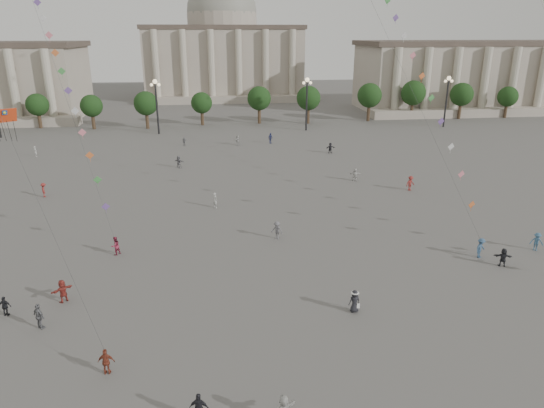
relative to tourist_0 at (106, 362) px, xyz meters
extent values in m
plane|color=#53504E|center=(11.12, 3.42, -0.84)|extent=(360.00, 360.00, 0.00)
cube|color=#A39688|center=(86.12, 98.42, 7.16)|extent=(80.00, 22.00, 16.00)
cube|color=#4C4038|center=(86.12, 98.42, 15.76)|extent=(81.60, 22.44, 1.20)
cube|color=#A39688|center=(86.12, 85.42, 0.16)|extent=(84.00, 4.00, 2.00)
cube|color=#A39688|center=(11.12, 133.42, 9.16)|extent=(46.00, 30.00, 20.00)
cube|color=#4C4038|center=(11.12, 133.42, 19.76)|extent=(46.92, 30.60, 1.20)
cube|color=#A39688|center=(11.12, 116.42, 0.16)|extent=(48.30, 4.00, 2.00)
cylinder|color=#A39688|center=(11.12, 133.42, 21.66)|extent=(21.00, 21.00, 5.00)
sphere|color=gray|center=(11.12, 133.42, 24.16)|extent=(21.00, 21.00, 21.00)
cylinder|color=#36291B|center=(-30.88, 81.42, 0.92)|extent=(0.70, 0.70, 3.52)
sphere|color=#163213|center=(-30.88, 81.42, 4.60)|extent=(5.12, 5.12, 5.12)
cylinder|color=#36291B|center=(-18.88, 81.42, 0.92)|extent=(0.70, 0.70, 3.52)
sphere|color=#163213|center=(-18.88, 81.42, 4.60)|extent=(5.12, 5.12, 5.12)
cylinder|color=#36291B|center=(-6.88, 81.42, 0.92)|extent=(0.70, 0.70, 3.52)
sphere|color=#163213|center=(-6.88, 81.42, 4.60)|extent=(5.12, 5.12, 5.12)
cylinder|color=#36291B|center=(5.12, 81.42, 0.92)|extent=(0.70, 0.70, 3.52)
sphere|color=#163213|center=(5.12, 81.42, 4.60)|extent=(5.12, 5.12, 5.12)
cylinder|color=#36291B|center=(17.12, 81.42, 0.92)|extent=(0.70, 0.70, 3.52)
sphere|color=#163213|center=(17.12, 81.42, 4.60)|extent=(5.12, 5.12, 5.12)
cylinder|color=#36291B|center=(29.12, 81.42, 0.92)|extent=(0.70, 0.70, 3.52)
sphere|color=#163213|center=(29.12, 81.42, 4.60)|extent=(5.12, 5.12, 5.12)
cylinder|color=#36291B|center=(41.12, 81.42, 0.92)|extent=(0.70, 0.70, 3.52)
sphere|color=#163213|center=(41.12, 81.42, 4.60)|extent=(5.12, 5.12, 5.12)
cylinder|color=#36291B|center=(53.12, 81.42, 0.92)|extent=(0.70, 0.70, 3.52)
sphere|color=#163213|center=(53.12, 81.42, 4.60)|extent=(5.12, 5.12, 5.12)
cylinder|color=#36291B|center=(65.12, 81.42, 0.92)|extent=(0.70, 0.70, 3.52)
sphere|color=#163213|center=(65.12, 81.42, 4.60)|extent=(5.12, 5.12, 5.12)
cylinder|color=#36291B|center=(77.12, 81.42, 0.92)|extent=(0.70, 0.70, 3.52)
sphere|color=#163213|center=(77.12, 81.42, 4.60)|extent=(5.12, 5.12, 5.12)
cylinder|color=#262628|center=(-3.88, 73.42, 4.16)|extent=(0.36, 0.36, 10.00)
sphere|color=#FFE5B2|center=(-3.88, 73.42, 9.36)|extent=(0.90, 0.90, 0.90)
sphere|color=#FFE5B2|center=(-4.58, 73.42, 8.76)|extent=(0.60, 0.60, 0.60)
sphere|color=#FFE5B2|center=(-3.18, 73.42, 8.76)|extent=(0.60, 0.60, 0.60)
cylinder|color=#262628|center=(26.12, 73.42, 4.16)|extent=(0.36, 0.36, 10.00)
sphere|color=#FFE5B2|center=(26.12, 73.42, 9.36)|extent=(0.90, 0.90, 0.90)
sphere|color=#FFE5B2|center=(25.42, 73.42, 8.76)|extent=(0.60, 0.60, 0.60)
sphere|color=#FFE5B2|center=(26.82, 73.42, 8.76)|extent=(0.60, 0.60, 0.60)
cylinder|color=#262628|center=(56.12, 73.42, 4.16)|extent=(0.36, 0.36, 10.00)
sphere|color=#FFE5B2|center=(56.12, 73.42, 9.36)|extent=(0.90, 0.90, 0.90)
sphere|color=#FFE5B2|center=(55.42, 73.42, 8.76)|extent=(0.60, 0.60, 0.60)
sphere|color=#FFE5B2|center=(56.82, 73.42, 8.76)|extent=(0.60, 0.60, 0.60)
imported|color=navy|center=(17.25, 61.89, 0.11)|extent=(1.15, 1.08, 1.91)
imported|color=#212227|center=(31.37, 10.34, -0.02)|extent=(1.61, 0.94, 1.66)
imported|color=#B0AFAB|center=(11.21, 61.23, 0.08)|extent=(1.41, 1.72, 1.84)
imported|color=#5E5D62|center=(12.68, 18.60, 0.07)|extent=(1.37, 1.19, 1.83)
imported|color=silver|center=(25.92, 36.92, 0.02)|extent=(1.68, 0.84, 1.74)
imported|color=maroon|center=(31.73, 31.86, 0.11)|extent=(1.39, 1.05, 1.91)
imported|color=black|center=(26.33, 53.06, 0.03)|extent=(1.70, 0.83, 1.76)
imported|color=silver|center=(-22.08, 56.70, 0.00)|extent=(0.71, 0.74, 1.70)
imported|color=slate|center=(1.59, 46.78, 0.06)|extent=(1.69, 1.40, 1.81)
imported|color=#B0B1AC|center=(6.76, 28.44, 0.06)|extent=(0.74, 0.79, 1.80)
imported|color=#385D7E|center=(36.28, 12.96, 0.04)|extent=(1.32, 1.11, 1.77)
imported|color=slate|center=(1.68, 61.83, -0.06)|extent=(0.98, 0.61, 1.56)
imported|color=maroon|center=(-14.12, 34.91, 0.05)|extent=(1.04, 1.31, 1.78)
imported|color=brown|center=(0.00, 0.00, 0.00)|extent=(1.01, 0.47, 1.69)
imported|color=black|center=(-8.43, 7.37, -0.08)|extent=(0.94, 0.53, 1.52)
imported|color=maroon|center=(-4.86, 8.87, 0.05)|extent=(1.61, 1.50, 1.80)
imported|color=slate|center=(-5.46, 5.40, 0.10)|extent=(1.15, 1.05, 1.89)
imported|color=black|center=(5.53, -4.51, 0.04)|extent=(1.10, 0.65, 1.76)
imported|color=maroon|center=(-2.41, 16.85, 0.03)|extent=(1.07, 1.07, 1.75)
imported|color=#345275|center=(30.31, 12.17, 0.09)|extent=(1.38, 1.23, 1.86)
imported|color=black|center=(16.51, 4.80, 0.01)|extent=(0.93, 0.71, 1.72)
cone|color=white|center=(16.51, 4.80, 0.78)|extent=(0.52, 0.52, 0.14)
cylinder|color=white|center=(16.51, 4.80, 0.72)|extent=(0.60, 0.60, 0.02)
cube|color=white|center=(16.76, 4.65, -0.29)|extent=(0.22, 0.10, 0.35)
cube|color=red|center=(-8.48, 12.61, 12.62)|extent=(2.11, 1.68, 1.02)
cube|color=#1B4997|center=(-8.13, 12.57, 12.87)|extent=(0.40, 0.36, 0.34)
sphere|color=yellow|center=(-8.13, 12.53, 12.87)|extent=(0.20, 0.20, 0.20)
cylinder|color=#3F3F3F|center=(-4.24, 6.31, 6.69)|extent=(0.02, 0.02, 19.28)
cylinder|color=#3F3F3F|center=(-10.84, 32.49, 19.30)|extent=(0.02, 0.02, 51.52)
cube|color=#704E9C|center=(-3.18, 18.27, 3.35)|extent=(0.76, 0.25, 0.76)
cube|color=#459547|center=(-3.95, 19.69, 5.51)|extent=(0.76, 0.25, 0.76)
cube|color=orange|center=(-4.71, 21.11, 7.51)|extent=(0.76, 0.25, 0.76)
cube|color=#DE7584|center=(-5.48, 22.54, 9.41)|extent=(0.76, 0.25, 0.76)
cube|color=silver|center=(-6.25, 23.96, 11.24)|extent=(0.76, 0.25, 0.76)
cube|color=#704E9C|center=(-7.01, 25.38, 13.01)|extent=(0.76, 0.25, 0.76)
cube|color=#459547|center=(-7.78, 26.80, 14.74)|extent=(0.76, 0.25, 0.76)
cube|color=orange|center=(-8.54, 28.23, 16.44)|extent=(0.76, 0.25, 0.76)
cube|color=#DE7584|center=(-9.31, 29.65, 18.10)|extent=(0.76, 0.25, 0.76)
cube|color=silver|center=(-10.08, 31.07, 19.73)|extent=(0.76, 0.25, 0.76)
cube|color=#704E9C|center=(-10.84, 32.49, 21.34)|extent=(0.76, 0.25, 0.76)
cube|color=orange|center=(29.91, 13.97, 3.62)|extent=(0.76, 0.25, 0.76)
cube|color=#DE7584|center=(29.51, 15.76, 6.00)|extent=(0.76, 0.25, 0.76)
cube|color=silver|center=(29.11, 17.56, 8.19)|extent=(0.76, 0.25, 0.76)
cube|color=#704E9C|center=(28.70, 19.35, 10.28)|extent=(0.76, 0.25, 0.76)
cube|color=#459547|center=(28.30, 21.14, 12.29)|extent=(0.76, 0.25, 0.76)
cube|color=orange|center=(27.90, 22.94, 14.24)|extent=(0.76, 0.25, 0.76)
cube|color=#DE7584|center=(27.50, 24.73, 16.14)|extent=(0.76, 0.25, 0.76)
cube|color=silver|center=(27.09, 26.53, 18.00)|extent=(0.76, 0.25, 0.76)
cube|color=#704E9C|center=(26.69, 28.32, 19.83)|extent=(0.76, 0.25, 0.76)
cube|color=#459547|center=(26.29, 30.12, 21.63)|extent=(0.76, 0.25, 0.76)
camera|label=1|loc=(6.81, -24.88, 18.39)|focal=32.00mm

